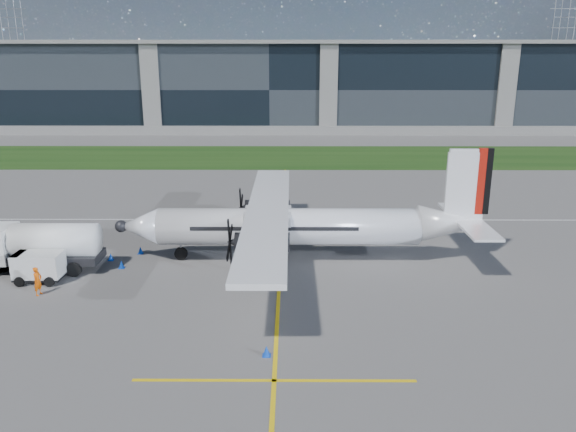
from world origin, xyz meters
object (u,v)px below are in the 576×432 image
pylon_west (15,49)px  safety_cone_portwing (266,351)px  ground_crew_person (37,279)px  safety_cone_fwd (111,257)px  fuel_tanker_truck (29,247)px  safety_cone_nose_stbd (140,250)px  safety_cone_nose_port (122,264)px  pylon_east (561,49)px  baggage_tug (39,267)px  turboprop_aircraft (302,206)px  safety_cone_stbdwing (270,207)px

pylon_west → safety_cone_portwing: (82.59, -153.97, -14.75)m
ground_crew_person → safety_cone_fwd: bearing=-10.3°
fuel_tanker_truck → safety_cone_fwd: fuel_tanker_truck is taller
safety_cone_fwd → safety_cone_nose_stbd: 2.11m
safety_cone_nose_port → safety_cone_nose_stbd: bearing=79.5°
pylon_east → baggage_tug: 174.95m
turboprop_aircraft → safety_cone_portwing: bearing=-98.4°
safety_cone_portwing → safety_cone_nose_port: 14.66m
safety_cone_fwd → safety_cone_portwing: (10.93, -12.33, 0.00)m
ground_crew_person → safety_cone_nose_port: (3.51, 4.19, -0.71)m
fuel_tanker_truck → baggage_tug: size_ratio=2.74×
baggage_tug → ground_crew_person: ground_crew_person is taller
safety_cone_nose_stbd → safety_cone_portwing: bearing=-55.8°
fuel_tanker_truck → safety_cone_stbdwing: 20.75m
pylon_west → fuel_tanker_truck: bearing=-64.9°
pylon_east → baggage_tug: size_ratio=10.10×
safety_cone_fwd → safety_cone_nose_stbd: bearing=38.6°
safety_cone_stbdwing → safety_cone_nose_stbd: size_ratio=1.00×
pylon_west → baggage_tug: 161.22m
baggage_tug → safety_cone_nose_stbd: bearing=45.8°
pylon_west → safety_cone_nose_stbd: pylon_west is taller
pylon_east → safety_cone_nose_stbd: bearing=-123.2°
ground_crew_person → safety_cone_nose_stbd: bearing=-17.5°
pylon_east → safety_cone_nose_port: size_ratio=60.00×
ground_crew_person → pylon_east: bearing=-20.4°
safety_cone_fwd → ground_crew_person: bearing=-112.9°
baggage_tug → safety_cone_fwd: 4.84m
turboprop_aircraft → ground_crew_person: 16.44m
safety_cone_portwing → safety_cone_stbdwing: bearing=91.7°
turboprop_aircraft → fuel_tanker_truck: bearing=-174.0°
turboprop_aircraft → safety_cone_fwd: bearing=-179.4°
baggage_tug → safety_cone_stbdwing: 21.24m
fuel_tanker_truck → baggage_tug: 2.47m
ground_crew_person → safety_cone_portwing: ground_crew_person is taller
safety_cone_fwd → baggage_tug: bearing=-131.1°
ground_crew_person → safety_cone_portwing: 14.92m
safety_cone_nose_port → turboprop_aircraft: bearing=7.6°
pylon_east → safety_cone_fwd: (-93.34, -141.64, -14.75)m
safety_cone_nose_port → safety_cone_fwd: bearing=128.7°
fuel_tanker_truck → safety_cone_nose_stbd: fuel_tanker_truck is taller
baggage_tug → safety_cone_portwing: 16.58m
baggage_tug → safety_cone_stbdwing: (13.33, 16.52, -0.64)m
fuel_tanker_truck → safety_cone_nose_port: bearing=2.5°
safety_cone_fwd → fuel_tanker_truck: bearing=-159.8°
pylon_west → ground_crew_person: size_ratio=15.65×
pylon_west → pylon_east: same height
fuel_tanker_truck → safety_cone_stbdwing: size_ratio=16.28×
turboprop_aircraft → safety_cone_stbdwing: size_ratio=50.29×
pylon_east → safety_cone_portwing: bearing=-118.2°
fuel_tanker_truck → safety_cone_nose_port: size_ratio=16.28×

